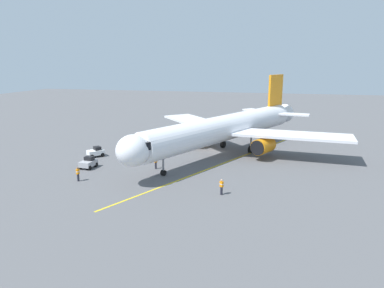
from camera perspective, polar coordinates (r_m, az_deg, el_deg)
The scene contains 8 objects.
ground_plane at distance 54.70m, azimuth 4.05°, elevation -1.20°, with size 220.00×220.00×0.00m, color #565659.
apron_lead_in_line at distance 47.54m, azimuth 4.50°, elevation -3.43°, with size 0.24×40.00×0.01m, color yellow.
airplane at distance 52.60m, azimuth 5.82°, elevation 2.65°, with size 31.58×37.58×11.50m.
ground_crew_marshaller at distance 42.96m, azimuth -18.22°, elevation -4.68°, with size 0.29×0.42×1.71m.
ground_crew_wing_walker at distance 36.89m, azimuth 4.87°, elevation -7.00°, with size 0.47×0.43×1.71m.
ground_crew_loader at distance 45.69m, azimuth -5.98°, elevation -3.01°, with size 0.44×0.47×1.71m.
tug_near_nose at distance 47.90m, azimuth -16.64°, elevation -2.97°, with size 1.68×2.39×1.50m.
tug_portside at distance 53.26m, azimuth -15.51°, elevation -1.28°, with size 2.65×2.72×1.50m.
Camera 1 is at (-8.72, 52.25, 13.64)m, focal length 32.48 mm.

